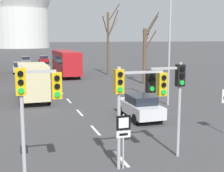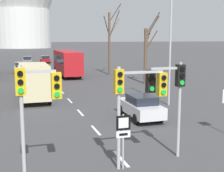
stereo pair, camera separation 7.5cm
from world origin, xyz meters
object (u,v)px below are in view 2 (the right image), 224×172
(sedan_far_left, at_px, (21,68))
(traffic_signal_near_right, at_px, (169,87))
(street_lamp_right, at_px, (167,36))
(sedan_near_left, at_px, (141,106))
(city_bus, at_px, (67,61))
(traffic_signal_near_left, at_px, (34,95))
(sedan_near_right, at_px, (45,59))
(route_sign_post, at_px, (123,132))
(sedan_mid_centre, at_px, (27,60))
(delivery_truck, at_px, (33,80))
(traffic_signal_centre_tall, at_px, (135,92))

(sedan_far_left, bearing_deg, traffic_signal_near_right, -81.55)
(street_lamp_right, relative_size, sedan_near_left, 2.10)
(sedan_far_left, distance_m, city_bus, 8.49)
(traffic_signal_near_right, distance_m, traffic_signal_near_left, 5.79)
(sedan_far_left, xyz_separation_m, city_bus, (6.20, -5.68, 1.22))
(sedan_near_right, distance_m, city_bus, 23.87)
(route_sign_post, bearing_deg, sedan_mid_centre, 91.78)
(traffic_signal_near_left, height_order, sedan_far_left, traffic_signal_near_left)
(sedan_mid_centre, xyz_separation_m, delivery_truck, (-0.93, -38.60, 0.91))
(sedan_near_left, height_order, sedan_far_left, sedan_far_left)
(traffic_signal_near_left, bearing_deg, traffic_signal_near_right, 6.94)
(route_sign_post, xyz_separation_m, sedan_near_right, (2.05, 56.15, -0.76))
(traffic_signal_near_right, bearing_deg, delivery_truck, 107.84)
(traffic_signal_near_right, distance_m, street_lamp_right, 11.29)
(delivery_truck, bearing_deg, sedan_near_right, 83.39)
(traffic_signal_centre_tall, bearing_deg, sedan_near_right, 88.42)
(traffic_signal_near_right, xyz_separation_m, delivery_truck, (-4.92, 15.29, -1.51))
(traffic_signal_near_right, relative_size, street_lamp_right, 0.47)
(sedan_near_left, bearing_deg, delivery_truck, 126.67)
(sedan_near_left, relative_size, sedan_far_left, 1.01)
(sedan_far_left, bearing_deg, city_bus, -42.50)
(sedan_near_right, bearing_deg, traffic_signal_centre_tall, -91.58)
(traffic_signal_centre_tall, bearing_deg, sedan_mid_centre, 92.31)
(traffic_signal_near_left, bearing_deg, delivery_truck, 87.04)
(city_bus, bearing_deg, traffic_signal_near_right, -91.14)
(traffic_signal_centre_tall, relative_size, sedan_far_left, 0.98)
(sedan_far_left, bearing_deg, traffic_signal_centre_tall, -84.33)
(city_bus, height_order, delivery_truck, city_bus)
(traffic_signal_centre_tall, height_order, sedan_mid_centre, traffic_signal_centre_tall)
(traffic_signal_near_right, xyz_separation_m, city_bus, (0.63, 31.79, -1.17))
(traffic_signal_near_right, bearing_deg, traffic_signal_centre_tall, -164.41)
(traffic_signal_near_left, height_order, route_sign_post, traffic_signal_near_left)
(sedan_mid_centre, height_order, delivery_truck, delivery_truck)
(sedan_near_left, xyz_separation_m, sedan_near_right, (-1.71, 48.88, -0.03))
(sedan_near_right, relative_size, sedan_mid_centre, 1.07)
(sedan_near_left, bearing_deg, sedan_mid_centre, 96.60)
(route_sign_post, bearing_deg, traffic_signal_near_right, 13.40)
(traffic_signal_centre_tall, relative_size, sedan_mid_centre, 1.09)
(traffic_signal_centre_tall, bearing_deg, sedan_near_left, 65.72)
(street_lamp_right, bearing_deg, city_bus, 101.02)
(traffic_signal_centre_tall, distance_m, sedan_mid_centre, 54.49)
(sedan_mid_centre, relative_size, sedan_far_left, 0.90)
(route_sign_post, height_order, sedan_near_left, route_sign_post)
(traffic_signal_centre_tall, relative_size, traffic_signal_near_right, 0.98)
(traffic_signal_centre_tall, height_order, delivery_truck, traffic_signal_centre_tall)
(street_lamp_right, bearing_deg, traffic_signal_centre_tall, -122.68)
(traffic_signal_near_left, distance_m, sedan_far_left, 38.24)
(route_sign_post, bearing_deg, city_bus, 84.81)
(route_sign_post, distance_m, sedan_mid_centre, 54.48)
(traffic_signal_centre_tall, xyz_separation_m, route_sign_post, (-0.51, -0.05, -1.62))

